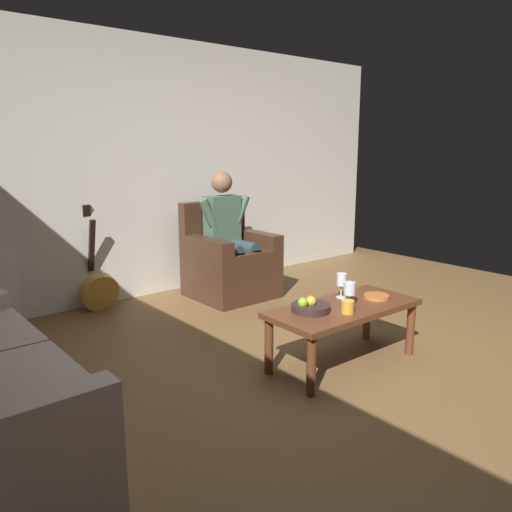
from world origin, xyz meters
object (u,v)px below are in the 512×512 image
at_px(guitar, 99,288).
at_px(candle_jar, 348,307).
at_px(person_seated, 229,230).
at_px(fruit_bowl, 310,306).
at_px(wine_glass_near, 342,281).
at_px(wine_glass_far, 350,290).
at_px(decorative_dish, 376,296).
at_px(armchair, 229,264).
at_px(coffee_table, 344,314).

bearing_deg(guitar, candle_jar, 107.13).
height_order(person_seated, fruit_bowl, person_seated).
height_order(wine_glass_near, fruit_bowl, wine_glass_near).
xyz_separation_m(wine_glass_far, fruit_bowl, (0.30, -0.09, -0.08)).
distance_m(wine_glass_near, decorative_dish, 0.28).
bearing_deg(guitar, person_seated, 161.85).
distance_m(wine_glass_near, wine_glass_far, 0.19).
distance_m(armchair, decorative_dish, 1.90).
relative_size(coffee_table, wine_glass_near, 6.20).
distance_m(guitar, wine_glass_near, 2.35).
distance_m(coffee_table, decorative_dish, 0.33).
relative_size(decorative_dish, candle_jar, 2.13).
distance_m(guitar, fruit_bowl, 2.28).
xyz_separation_m(coffee_table, guitar, (0.84, -2.25, -0.15)).
bearing_deg(candle_jar, coffee_table, -131.71).
bearing_deg(armchair, wine_glass_far, 79.07).
bearing_deg(candle_jar, person_seated, -104.21).
bearing_deg(person_seated, coffee_table, 78.19).
height_order(armchair, candle_jar, armchair).
relative_size(coffee_table, decorative_dish, 6.11).
bearing_deg(wine_glass_far, wine_glass_near, -122.61).
height_order(guitar, wine_glass_far, guitar).
bearing_deg(decorative_dish, armchair, -92.19).
bearing_deg(guitar, armchair, 162.36).
xyz_separation_m(armchair, wine_glass_near, (0.27, 1.73, 0.22)).
height_order(guitar, decorative_dish, guitar).
xyz_separation_m(guitar, decorative_dish, (-1.16, 2.29, 0.22)).
height_order(wine_glass_near, decorative_dish, wine_glass_near).
xyz_separation_m(coffee_table, candle_jar, (0.11, 0.12, 0.11)).
bearing_deg(wine_glass_far, decorative_dish, 178.23).
bearing_deg(coffee_table, wine_glass_far, 132.26).
distance_m(person_seated, fruit_bowl, 1.92).
distance_m(guitar, decorative_dish, 2.57).
distance_m(coffee_table, fruit_bowl, 0.30).
bearing_deg(guitar, decorative_dish, 116.87).
bearing_deg(fruit_bowl, person_seated, -110.40).
bearing_deg(person_seated, fruit_bowl, 69.73).
distance_m(armchair, candle_jar, 2.05).
bearing_deg(fruit_bowl, decorative_dish, 170.77).
xyz_separation_m(armchair, decorative_dish, (0.07, 1.90, 0.11)).
bearing_deg(wine_glass_near, wine_glass_far, 57.39).
relative_size(person_seated, wine_glass_near, 6.92).
relative_size(armchair, wine_glass_far, 5.68).
bearing_deg(coffee_table, person_seated, -101.94).
distance_m(wine_glass_near, fruit_bowl, 0.42).
relative_size(person_seated, wine_glass_far, 7.49).
height_order(armchair, wine_glass_far, armchair).
distance_m(coffee_table, guitar, 2.41).
distance_m(person_seated, candle_jar, 2.04).
relative_size(coffee_table, wine_glass_far, 6.71).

